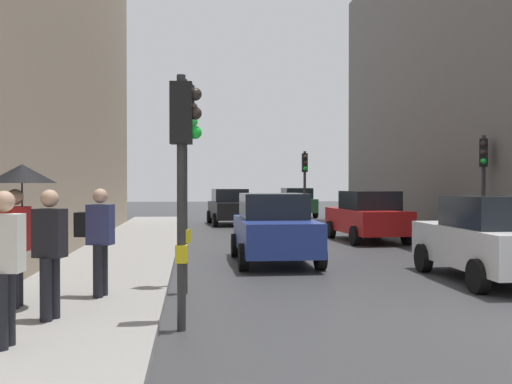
% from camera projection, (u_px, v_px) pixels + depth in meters
% --- Properties ---
extents(ground_plane, '(120.00, 120.00, 0.00)m').
position_uv_depth(ground_plane, '(496.00, 326.00, 8.42)').
color(ground_plane, '#38383A').
extents(sidewalk_kerb, '(2.78, 40.00, 0.16)m').
position_uv_depth(sidewalk_kerb, '(112.00, 268.00, 13.74)').
color(sidewalk_kerb, gray).
rests_on(sidewalk_kerb, ground).
extents(traffic_light_far_median, '(0.25, 0.43, 3.49)m').
position_uv_depth(traffic_light_far_median, '(305.00, 175.00, 26.94)').
color(traffic_light_far_median, '#2D2D2D').
rests_on(traffic_light_far_median, ground).
extents(traffic_light_near_left, '(0.44, 0.25, 3.49)m').
position_uv_depth(traffic_light_near_left, '(183.00, 154.00, 8.13)').
color(traffic_light_near_left, '#2D2D2D').
rests_on(traffic_light_near_left, ground).
extents(traffic_light_mid_street, '(0.35, 0.45, 3.46)m').
position_uv_depth(traffic_light_mid_street, '(483.00, 171.00, 17.87)').
color(traffic_light_mid_street, '#2D2D2D').
rests_on(traffic_light_mid_street, ground).
extents(traffic_light_near_right, '(0.44, 0.38, 3.91)m').
position_uv_depth(traffic_light_near_right, '(185.00, 146.00, 10.88)').
color(traffic_light_near_right, '#2D2D2D').
rests_on(traffic_light_near_right, ground).
extents(car_green_estate, '(2.12, 4.25, 1.76)m').
position_uv_depth(car_green_estate, '(296.00, 202.00, 36.35)').
color(car_green_estate, '#2D6038').
rests_on(car_green_estate, ground).
extents(car_blue_van, '(2.03, 4.21, 1.76)m').
position_uv_depth(car_blue_van, '(274.00, 228.00, 15.22)').
color(car_blue_van, navy).
rests_on(car_blue_van, ground).
extents(car_red_sedan, '(2.23, 4.31, 1.76)m').
position_uv_depth(car_red_sedan, '(367.00, 216.00, 20.89)').
color(car_red_sedan, red).
rests_on(car_red_sedan, ground).
extents(car_dark_suv, '(2.26, 4.32, 1.76)m').
position_uv_depth(car_dark_suv, '(230.00, 207.00, 29.45)').
color(car_dark_suv, black).
rests_on(car_dark_suv, ground).
extents(car_white_compact, '(2.07, 4.22, 1.76)m').
position_uv_depth(car_white_compact, '(492.00, 239.00, 12.26)').
color(car_white_compact, silver).
rests_on(car_white_compact, ground).
extents(pedestrian_with_umbrella, '(1.00, 1.00, 2.14)m').
position_uv_depth(pedestrian_with_umbrella, '(20.00, 195.00, 8.90)').
color(pedestrian_with_umbrella, black).
rests_on(pedestrian_with_umbrella, sidewalk_kerb).
extents(pedestrian_with_grey_backpack, '(0.65, 0.42, 1.77)m').
position_uv_depth(pedestrian_with_grey_backpack, '(98.00, 235.00, 9.79)').
color(pedestrian_with_grey_backpack, black).
rests_on(pedestrian_with_grey_backpack, sidewalk_kerb).
extents(pedestrian_with_black_backpack, '(0.63, 0.36, 1.77)m').
position_uv_depth(pedestrian_with_black_backpack, '(0.00, 259.00, 6.72)').
color(pedestrian_with_black_backpack, black).
rests_on(pedestrian_with_black_backpack, sidewalk_kerb).
extents(pedestrian_in_dark_coat, '(0.46, 0.38, 1.77)m').
position_uv_depth(pedestrian_in_dark_coat, '(50.00, 248.00, 8.09)').
color(pedestrian_in_dark_coat, black).
rests_on(pedestrian_in_dark_coat, sidewalk_kerb).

